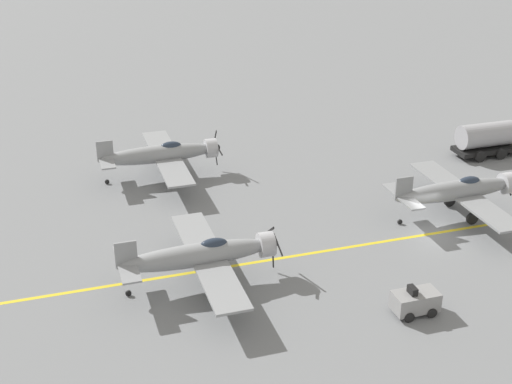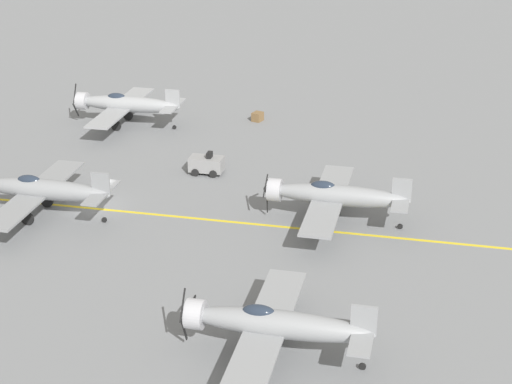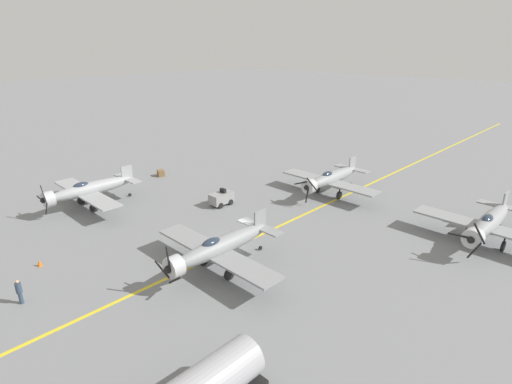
{
  "view_description": "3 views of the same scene",
  "coord_description": "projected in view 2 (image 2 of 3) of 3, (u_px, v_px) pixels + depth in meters",
  "views": [
    {
      "loc": [
        37.79,
        -24.53,
        23.56
      ],
      "look_at": [
        -3.55,
        -11.49,
        3.26
      ],
      "focal_mm": 50.0,
      "sensor_mm": 36.0,
      "label": 1
    },
    {
      "loc": [
        -51.11,
        -22.94,
        24.95
      ],
      "look_at": [
        1.36,
        -11.12,
        1.79
      ],
      "focal_mm": 60.0,
      "sensor_mm": 36.0,
      "label": 2
    },
    {
      "loc": [
        -22.7,
        20.54,
        16.4
      ],
      "look_at": [
        5.1,
        -7.96,
        1.65
      ],
      "focal_mm": 28.0,
      "sensor_mm": 36.0,
      "label": 3
    }
  ],
  "objects": [
    {
      "name": "supply_crate_by_tanker",
      "position": [
        258.0,
        117.0,
        78.06
      ],
      "size": [
        1.17,
        1.06,
        0.81
      ],
      "primitive_type": "cube",
      "rotation": [
        0.0,
        0.0,
        -0.31
      ],
      "color": "brown",
      "rests_on": "ground"
    },
    {
      "name": "taxiway_stripe",
      "position": [
        98.0,
        209.0,
        60.29
      ],
      "size": [
        0.3,
        160.0,
        0.01
      ],
      "primitive_type": "cube",
      "color": "yellow",
      "rests_on": "ground"
    },
    {
      "name": "ground_plane",
      "position": [
        98.0,
        209.0,
        60.29
      ],
      "size": [
        400.0,
        400.0,
        0.0
      ],
      "primitive_type": "plane",
      "color": "slate"
    },
    {
      "name": "tow_tractor",
      "position": [
        207.0,
        164.0,
        66.1
      ],
      "size": [
        1.57,
        2.6,
        1.79
      ],
      "color": "gray",
      "rests_on": "ground"
    },
    {
      "name": "airplane_mid_center",
      "position": [
        40.0,
        189.0,
        58.41
      ],
      "size": [
        12.0,
        9.98,
        3.79
      ],
      "rotation": [
        0.0,
        0.0,
        0.22
      ],
      "color": "gray",
      "rests_on": "ground"
    },
    {
      "name": "airplane_near_left",
      "position": [
        273.0,
        324.0,
        42.67
      ],
      "size": [
        12.0,
        9.98,
        3.65
      ],
      "rotation": [
        0.0,
        0.0,
        0.19
      ],
      "color": "gray",
      "rests_on": "ground"
    },
    {
      "name": "airplane_near_center",
      "position": [
        334.0,
        195.0,
        57.45
      ],
      "size": [
        12.0,
        9.98,
        3.65
      ],
      "rotation": [
        0.0,
        0.0,
        -0.3
      ],
      "color": "gray",
      "rests_on": "ground"
    },
    {
      "name": "airplane_mid_right",
      "position": [
        125.0,
        104.0,
        76.2
      ],
      "size": [
        12.0,
        9.98,
        3.65
      ],
      "rotation": [
        0.0,
        0.0,
        0.12
      ],
      "color": "#989B9D",
      "rests_on": "ground"
    }
  ]
}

